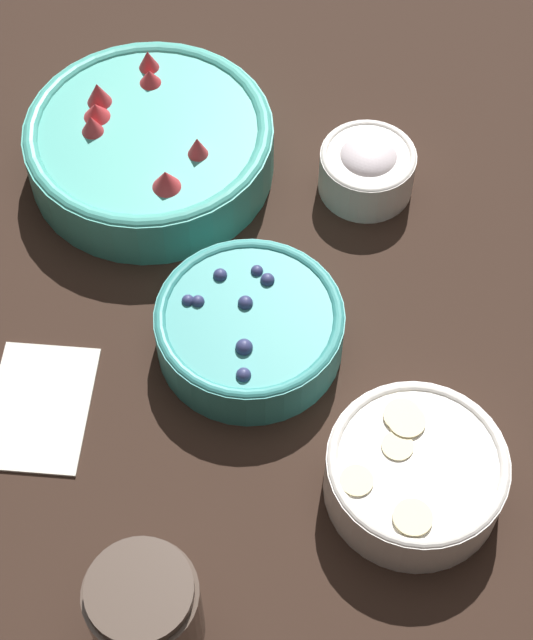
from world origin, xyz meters
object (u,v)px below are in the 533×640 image
at_px(bowl_blueberries, 250,329).
at_px(jar_chocolate, 146,612).
at_px(bowl_strawberries, 149,143).
at_px(bowl_cream, 367,167).
at_px(bowl_bananas, 415,472).

distance_m(bowl_blueberries, jar_chocolate, 0.28).
bearing_deg(jar_chocolate, bowl_strawberries, 173.57).
bearing_deg(bowl_cream, bowl_blueberries, -40.66).
xyz_separation_m(bowl_bananas, bowl_cream, (-0.34, 0.03, -0.00)).
distance_m(bowl_strawberries, bowl_bananas, 0.44).
xyz_separation_m(bowl_blueberries, bowl_bananas, (0.17, 0.11, 0.00)).
relative_size(bowl_bananas, bowl_cream, 1.57).
bearing_deg(bowl_blueberries, bowl_strawberries, -164.29).
distance_m(bowl_cream, jar_chocolate, 0.50).
relative_size(bowl_strawberries, jar_chocolate, 2.58).
xyz_separation_m(bowl_strawberries, bowl_cream, (0.06, 0.21, -0.01)).
relative_size(bowl_blueberries, jar_chocolate, 1.76).
height_order(bowl_bananas, jar_chocolate, jar_chocolate).
distance_m(bowl_strawberries, bowl_cream, 0.22).
bearing_deg(bowl_strawberries, bowl_blueberries, 15.71).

